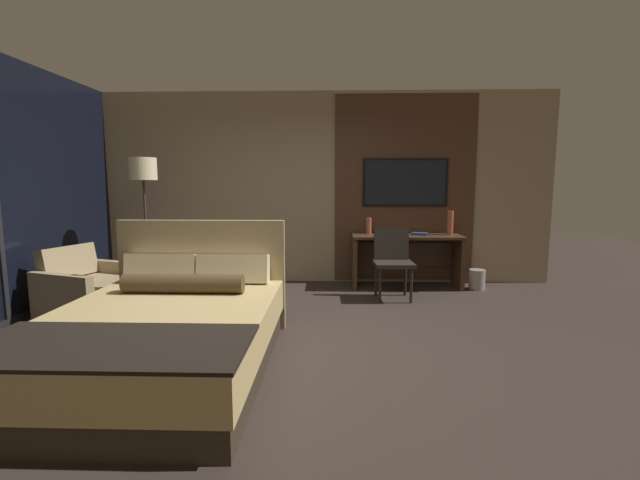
# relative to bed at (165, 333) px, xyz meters

# --- Properties ---
(ground_plane) EXTENTS (16.00, 16.00, 0.00)m
(ground_plane) POSITION_rel_bed_xyz_m (0.93, 0.57, -0.30)
(ground_plane) COLOR #332823
(wall_back_tv_panel) EXTENTS (7.20, 0.09, 2.80)m
(wall_back_tv_panel) POSITION_rel_bed_xyz_m (1.10, 3.16, 1.10)
(wall_back_tv_panel) COLOR tan
(wall_back_tv_panel) RESTS_ON ground_plane
(bed) EXTENTS (1.68, 2.25, 1.11)m
(bed) POSITION_rel_bed_xyz_m (0.00, 0.00, 0.00)
(bed) COLOR #33281E
(bed) RESTS_ON ground_plane
(desk) EXTENTS (1.54, 0.55, 0.75)m
(desk) POSITION_rel_bed_xyz_m (2.37, 2.86, 0.20)
(desk) COLOR #422D1E
(desk) RESTS_ON ground_plane
(tv) EXTENTS (1.23, 0.04, 0.69)m
(tv) POSITION_rel_bed_xyz_m (2.37, 3.09, 1.19)
(tv) COLOR black
(desk_chair) EXTENTS (0.50, 0.50, 0.91)m
(desk_chair) POSITION_rel_bed_xyz_m (2.10, 2.25, 0.24)
(desk_chair) COLOR #28231E
(desk_chair) RESTS_ON ground_plane
(armchair_by_window) EXTENTS (1.05, 1.08, 0.78)m
(armchair_by_window) POSITION_rel_bed_xyz_m (-1.40, 1.39, -0.04)
(armchair_by_window) COLOR #998460
(armchair_by_window) RESTS_ON ground_plane
(floor_lamp) EXTENTS (0.34, 0.34, 1.80)m
(floor_lamp) POSITION_rel_bed_xyz_m (-1.08, 2.17, 1.21)
(floor_lamp) COLOR #282623
(floor_lamp) RESTS_ON ground_plane
(vase_tall) EXTENTS (0.08, 0.08, 0.34)m
(vase_tall) POSITION_rel_bed_xyz_m (3.00, 2.90, 0.62)
(vase_tall) COLOR #B2563D
(vase_tall) RESTS_ON desk
(vase_short) EXTENTS (0.08, 0.08, 0.23)m
(vase_short) POSITION_rel_bed_xyz_m (1.84, 2.95, 0.56)
(vase_short) COLOR #B2563D
(vase_short) RESTS_ON desk
(book) EXTENTS (0.25, 0.21, 0.03)m
(book) POSITION_rel_bed_xyz_m (2.56, 2.87, 0.46)
(book) COLOR navy
(book) RESTS_ON desk
(waste_bin) EXTENTS (0.22, 0.22, 0.28)m
(waste_bin) POSITION_rel_bed_xyz_m (3.35, 2.71, -0.16)
(waste_bin) COLOR gray
(waste_bin) RESTS_ON ground_plane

